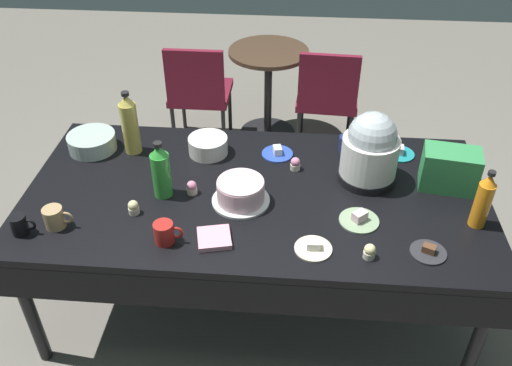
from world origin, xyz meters
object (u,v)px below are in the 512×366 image
at_px(round_cafe_table, 268,78).
at_px(glass_salad_bowl, 92,142).
at_px(dessert_plate_teal, 399,153).
at_px(cupcake_berry, 192,188).
at_px(coffee_mug_tan, 55,218).
at_px(cupcake_lemon, 133,207).
at_px(soda_bottle_orange_juice, 483,201).
at_px(frosted_layer_cake, 241,192).
at_px(maroon_chair_left, 199,89).
at_px(cupcake_vanilla, 370,252).
at_px(cupcake_mint, 295,164).
at_px(coffee_mug_black, 20,225).
at_px(ceramic_snack_bowl, 208,145).
at_px(dessert_plate_cream, 313,248).
at_px(coffee_mug_red, 165,233).
at_px(slow_cooker, 370,150).
at_px(soda_bottle_ginger_ale, 130,124).
at_px(soda_carton, 450,169).
at_px(dessert_plate_sage, 359,219).
at_px(dessert_plate_charcoal, 428,251).
at_px(soda_bottle_lime_soda, 161,171).
at_px(coffee_mug_navy, 348,144).
at_px(dessert_plate_cobalt, 277,153).
at_px(maroon_chair_right, 327,94).
at_px(potluck_table, 256,201).

bearing_deg(round_cafe_table, glass_salad_bowl, -120.11).
bearing_deg(dessert_plate_teal, cupcake_berry, -157.90).
height_order(dessert_plate_teal, coffee_mug_tan, coffee_mug_tan).
relative_size(cupcake_lemon, soda_bottle_orange_juice, 0.24).
xyz_separation_m(frosted_layer_cake, maroon_chair_left, (-0.49, 1.61, -0.31)).
xyz_separation_m(cupcake_vanilla, cupcake_berry, (-0.80, 0.37, 0.00)).
height_order(cupcake_mint, coffee_mug_tan, coffee_mug_tan).
bearing_deg(glass_salad_bowl, coffee_mug_black, -97.82).
distance_m(frosted_layer_cake, ceramic_snack_bowl, 0.45).
relative_size(dessert_plate_cream, coffee_mug_red, 1.25).
height_order(slow_cooker, cupcake_berry, slow_cooker).
xyz_separation_m(frosted_layer_cake, soda_bottle_orange_juice, (1.05, -0.07, 0.08)).
distance_m(frosted_layer_cake, soda_bottle_ginger_ale, 0.73).
height_order(frosted_layer_cake, cupcake_berry, frosted_layer_cake).
distance_m(ceramic_snack_bowl, soda_carton, 1.20).
bearing_deg(soda_bottle_ginger_ale, soda_carton, -6.50).
bearing_deg(dessert_plate_sage, cupcake_mint, 127.75).
height_order(frosted_layer_cake, dessert_plate_cream, frosted_layer_cake).
height_order(frosted_layer_cake, slow_cooker, slow_cooker).
height_order(dessert_plate_charcoal, cupcake_berry, cupcake_berry).
bearing_deg(coffee_mug_red, ceramic_snack_bowl, 83.53).
height_order(soda_carton, round_cafe_table, soda_carton).
distance_m(soda_bottle_orange_juice, coffee_mug_black, 1.99).
bearing_deg(soda_bottle_orange_juice, frosted_layer_cake, 176.00).
relative_size(coffee_mug_tan, soda_carton, 0.50).
bearing_deg(coffee_mug_red, soda_carton, 21.40).
xyz_separation_m(cupcake_lemon, soda_bottle_lime_soda, (0.10, 0.15, 0.10)).
bearing_deg(cupcake_vanilla, coffee_mug_navy, 93.34).
xyz_separation_m(slow_cooker, coffee_mug_tan, (-1.39, -0.47, -0.12)).
distance_m(soda_bottle_orange_juice, coffee_mug_navy, 0.78).
height_order(dessert_plate_charcoal, cupcake_vanilla, cupcake_vanilla).
bearing_deg(cupcake_vanilla, ceramic_snack_bowl, 137.32).
relative_size(slow_cooker, ceramic_snack_bowl, 1.78).
xyz_separation_m(dessert_plate_teal, soda_bottle_ginger_ale, (-1.40, -0.08, 0.15)).
bearing_deg(slow_cooker, dessert_plate_cream, -116.50).
bearing_deg(dessert_plate_sage, round_cafe_table, 105.20).
xyz_separation_m(frosted_layer_cake, dessert_plate_cobalt, (0.15, 0.41, -0.04)).
bearing_deg(maroon_chair_left, cupcake_berry, -80.98).
relative_size(glass_salad_bowl, maroon_chair_right, 0.29).
relative_size(potluck_table, coffee_mug_navy, 17.31).
xyz_separation_m(dessert_plate_teal, maroon_chair_right, (-0.33, 1.15, -0.27)).
bearing_deg(dessert_plate_cream, dessert_plate_sage, 44.14).
xyz_separation_m(soda_bottle_lime_soda, maroon_chair_right, (0.83, 1.58, -0.39)).
xyz_separation_m(coffee_mug_navy, maroon_chair_left, (-1.00, 1.13, -0.30)).
bearing_deg(maroon_chair_right, soda_bottle_ginger_ale, -130.96).
bearing_deg(cupcake_vanilla, coffee_mug_black, 178.96).
bearing_deg(cupcake_berry, soda_carton, 7.26).
bearing_deg(soda_bottle_ginger_ale, cupcake_berry, -42.01).
bearing_deg(slow_cooker, round_cafe_table, 109.88).
bearing_deg(maroon_chair_left, coffee_mug_black, -102.91).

